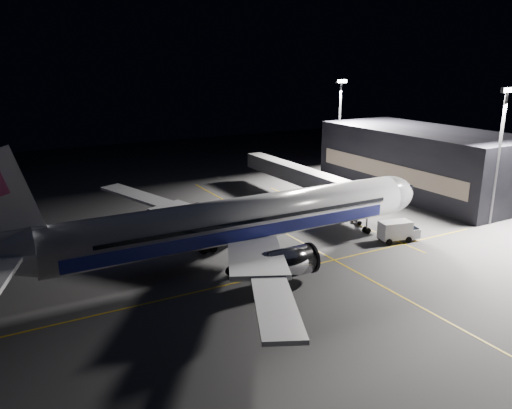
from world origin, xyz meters
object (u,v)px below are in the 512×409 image
object	(u,v)px
service_truck	(398,230)
safety_cone_a	(241,223)
floodlight_mast_north	(340,120)
baggage_tug	(197,208)
safety_cone_c	(253,232)
safety_cone_b	(169,231)
floodlight_mast_south	(500,145)
airliner	(235,222)
jet_bridge	(306,177)

from	to	relation	value
service_truck	safety_cone_a	world-z (taller)	service_truck
floodlight_mast_north	baggage_tug	size ratio (longest dim) A/B	8.22
floodlight_mast_north	service_truck	bearing A→B (deg)	-116.02
service_truck	safety_cone_c	world-z (taller)	service_truck
service_truck	safety_cone_b	distance (m)	32.88
floodlight_mast_south	baggage_tug	xyz separation A→B (m)	(-37.07, 28.01, -11.68)
service_truck	safety_cone_c	distance (m)	20.58
airliner	service_truck	bearing A→B (deg)	-11.48
floodlight_mast_south	service_truck	world-z (taller)	floodlight_mast_south
safety_cone_a	safety_cone_b	size ratio (longest dim) A/B	0.97
safety_cone_b	safety_cone_c	world-z (taller)	safety_cone_b
safety_cone_c	service_truck	bearing A→B (deg)	-36.64
jet_bridge	floodlight_mast_north	distance (m)	24.06
safety_cone_b	safety_cone_c	bearing A→B (deg)	-31.47
airliner	floodlight_mast_north	distance (m)	52.56
airliner	baggage_tug	world-z (taller)	airliner
airliner	safety_cone_b	xyz separation A→B (m)	(-3.85, 14.00, -4.82)
service_truck	jet_bridge	bearing A→B (deg)	102.02
safety_cone_b	baggage_tug	bearing A→B (deg)	45.51
airliner	service_truck	distance (m)	23.91
floodlight_mast_north	safety_cone_b	xyz separation A→B (m)	(-44.93, -17.99, -12.03)
floodlight_mast_north	safety_cone_c	distance (m)	43.88
baggage_tug	safety_cone_b	distance (m)	11.21
floodlight_mast_north	service_truck	distance (m)	42.24
airliner	floodlight_mast_north	size ratio (longest dim) A/B	2.97
airliner	jet_bridge	xyz separation A→B (m)	(23.08, 18.06, -0.58)
airliner	jet_bridge	distance (m)	29.31
service_truck	floodlight_mast_south	bearing A→B (deg)	7.63
jet_bridge	floodlight_mast_north	xyz separation A→B (m)	(18.00, 13.93, 7.79)
airliner	safety_cone_c	distance (m)	11.19
safety_cone_b	service_truck	bearing A→B (deg)	-34.70
floodlight_mast_north	safety_cone_c	xyz separation A→B (m)	(-34.40, -24.43, -12.06)
baggage_tug	safety_cone_b	world-z (taller)	baggage_tug
jet_bridge	service_truck	xyz separation A→B (m)	(0.09, -22.76, -3.02)
safety_cone_a	safety_cone_b	world-z (taller)	safety_cone_b
airliner	baggage_tug	distance (m)	22.80
baggage_tug	safety_cone_c	distance (m)	14.69
baggage_tug	safety_cone_a	bearing A→B (deg)	-93.64
jet_bridge	baggage_tug	bearing A→B (deg)	168.33
floodlight_mast_north	safety_cone_c	world-z (taller)	floodlight_mast_north
floodlight_mast_north	floodlight_mast_south	world-z (taller)	same
floodlight_mast_south	safety_cone_b	size ratio (longest dim) A/B	30.25
airliner	floodlight_mast_north	xyz separation A→B (m)	(41.08, 31.99, 7.21)
airliner	safety_cone_c	size ratio (longest dim) A/B	98.54
jet_bridge	floodlight_mast_south	distance (m)	31.05
safety_cone_a	safety_cone_b	distance (m)	11.08
floodlight_mast_north	floodlight_mast_south	size ratio (longest dim) A/B	1.00
airliner	safety_cone_c	xyz separation A→B (m)	(6.68, 7.55, -4.85)
airliner	floodlight_mast_south	size ratio (longest dim) A/B	2.97
floodlight_mast_north	safety_cone_b	world-z (taller)	floodlight_mast_north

